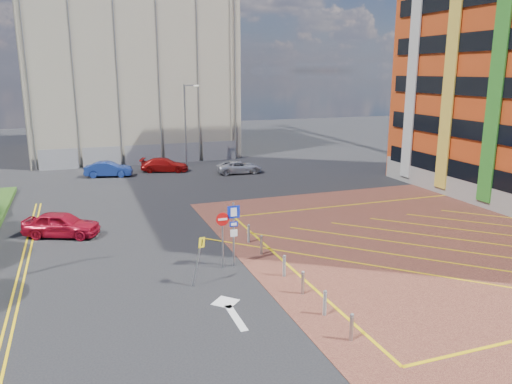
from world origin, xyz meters
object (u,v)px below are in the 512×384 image
car_blue_back (108,169)px  warning_sign (199,255)px  car_red_back (165,165)px  lamp_back (186,122)px  car_red_left (61,224)px  car_silver_back (239,167)px  sign_cluster (230,228)px

car_blue_back → warning_sign: bearing=-162.3°
warning_sign → car_blue_back: 25.77m
car_blue_back → car_red_back: car_blue_back is taller
lamp_back → car_red_back: lamp_back is taller
warning_sign → car_red_back: (3.01, 26.31, -0.79)m
lamp_back → car_red_left: size_ratio=1.88×
warning_sign → car_blue_back: size_ratio=0.55×
warning_sign → car_silver_back: 24.95m
car_red_left → car_silver_back: (15.19, 13.82, -0.14)m
lamp_back → car_red_back: size_ratio=1.81×
warning_sign → car_silver_back: size_ratio=0.53×
car_red_left → lamp_back: bearing=-7.3°
warning_sign → car_red_back: size_ratio=0.51×
lamp_back → car_red_back: bearing=-139.1°
sign_cluster → car_blue_back: bearing=99.5°
car_silver_back → sign_cluster: bearing=165.0°
lamp_back → car_red_left: 22.81m
warning_sign → car_silver_back: (9.37, 23.11, -0.84)m
warning_sign → car_red_back: 26.50m
lamp_back → car_blue_back: (-7.82, -2.97, -3.68)m
car_red_left → car_blue_back: size_ratio=1.03×
car_red_left → car_silver_back: size_ratio=1.01×
car_blue_back → car_silver_back: car_blue_back is taller
car_red_left → car_blue_back: 16.79m
car_silver_back → car_blue_back: bearing=81.6°
warning_sign → car_red_left: warning_sign is taller
sign_cluster → car_red_back: 24.75m
sign_cluster → car_red_left: bearing=135.2°
warning_sign → car_red_back: bearing=83.5°
car_red_left → car_blue_back: bearing=10.7°
lamp_back → sign_cluster: size_ratio=2.50×
car_blue_back → lamp_back: bearing=-56.2°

